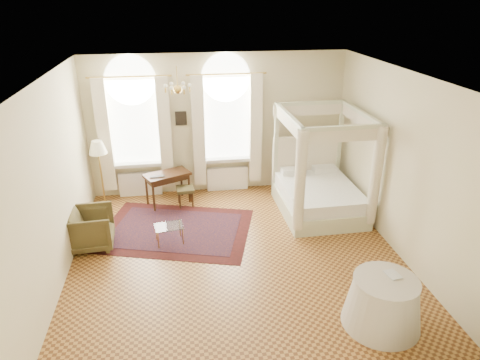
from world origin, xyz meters
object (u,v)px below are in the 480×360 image
object	(u,v)px
nightstand	(316,177)
coffee_table	(169,228)
side_table	(383,302)
canopy_bed	(319,191)
writing_desk	(167,178)
stool	(185,191)
armchair	(91,229)
floor_lamp	(98,151)

from	to	relation	value
nightstand	coffee_table	distance (m)	4.19
side_table	canopy_bed	bearing A→B (deg)	86.75
nightstand	writing_desk	world-z (taller)	writing_desk
coffee_table	writing_desk	bearing A→B (deg)	90.49
stool	side_table	world-z (taller)	side_table
canopy_bed	writing_desk	xyz separation A→B (m)	(-3.29, 0.94, 0.12)
armchair	side_table	world-z (taller)	side_table
coffee_table	floor_lamp	distance (m)	2.59
nightstand	side_table	world-z (taller)	side_table
coffee_table	side_table	distance (m)	4.11
armchair	floor_lamp	xyz separation A→B (m)	(0.00, 1.77, 0.94)
stool	coffee_table	size ratio (longest dim) A/B	0.73
floor_lamp	writing_desk	bearing A→B (deg)	-5.43
writing_desk	armchair	world-z (taller)	armchair
nightstand	coffee_table	bearing A→B (deg)	-150.32
armchair	nightstand	bearing A→B (deg)	-72.46
writing_desk	armchair	size ratio (longest dim) A/B	1.33
nightstand	floor_lamp	size ratio (longest dim) A/B	0.35
nightstand	floor_lamp	bearing A→B (deg)	-177.86
canopy_bed	side_table	world-z (taller)	canopy_bed
canopy_bed	armchair	bearing A→B (deg)	-171.72
stool	writing_desk	bearing A→B (deg)	156.84
coffee_table	floor_lamp	size ratio (longest dim) A/B	0.39
armchair	floor_lamp	distance (m)	2.01
stool	side_table	bearing A→B (deg)	-57.82
coffee_table	canopy_bed	bearing A→B (deg)	13.70
floor_lamp	nightstand	bearing A→B (deg)	2.14
stool	side_table	xyz separation A→B (m)	(2.71, -4.30, 0.02)
nightstand	armchair	xyz separation A→B (m)	(-5.11, -1.97, 0.11)
canopy_bed	writing_desk	bearing A→B (deg)	164.01
nightstand	side_table	size ratio (longest dim) A/B	0.48
canopy_bed	writing_desk	size ratio (longest dim) A/B	2.02
nightstand	coffee_table	xyz separation A→B (m)	(-3.64, -2.07, 0.06)
armchair	side_table	size ratio (longest dim) A/B	0.74
coffee_table	side_table	bearing A→B (deg)	-41.52
canopy_bed	floor_lamp	xyz separation A→B (m)	(-4.75, 1.08, 0.81)
nightstand	side_table	distance (m)	4.83
armchair	stool	bearing A→B (deg)	-54.90
stool	armchair	distance (m)	2.36
canopy_bed	armchair	xyz separation A→B (m)	(-4.75, -0.69, -0.13)
canopy_bed	floor_lamp	distance (m)	4.94
nightstand	writing_desk	size ratio (longest dim) A/B	0.49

